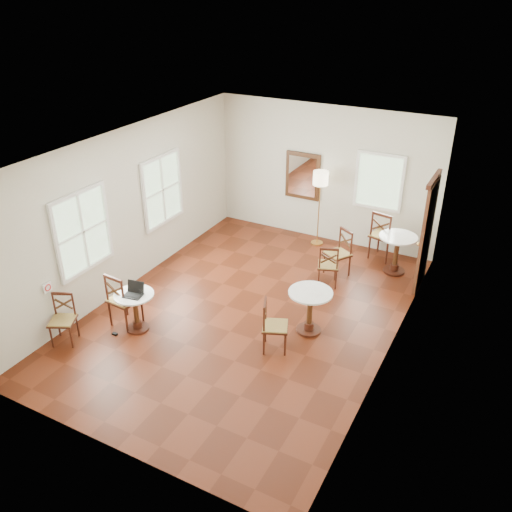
{
  "coord_description": "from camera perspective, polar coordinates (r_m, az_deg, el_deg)",
  "views": [
    {
      "loc": [
        3.83,
        -6.97,
        5.33
      ],
      "look_at": [
        0.0,
        0.3,
        1.0
      ],
      "focal_mm": 37.56,
      "sensor_mm": 36.0,
      "label": 1
    }
  ],
  "objects": [
    {
      "name": "chair_mid_b",
      "position": [
        8.49,
        1.89,
        -7.43
      ],
      "size": [
        0.53,
        0.53,
        0.88
      ],
      "rotation": [
        0.0,
        0.0,
        1.97
      ],
      "color": "#3E1A0F",
      "rests_on": "ground"
    },
    {
      "name": "floor_lamp",
      "position": [
        11.5,
        6.87,
        7.71
      ],
      "size": [
        0.33,
        0.33,
        1.68
      ],
      "color": "#BF8C3F",
      "rests_on": "ground"
    },
    {
      "name": "chair_mid_a",
      "position": [
        10.28,
        7.69,
        -0.98
      ],
      "size": [
        0.51,
        0.51,
        0.86
      ],
      "rotation": [
        0.0,
        0.0,
        3.49
      ],
      "color": "#3E1A0F",
      "rests_on": "ground"
    },
    {
      "name": "power_adapter",
      "position": [
        9.33,
        -14.81,
        -8.02
      ],
      "size": [
        0.09,
        0.05,
        0.04
      ],
      "primitive_type": "cube",
      "color": "black",
      "rests_on": "ground"
    },
    {
      "name": "mouse",
      "position": [
        9.06,
        -12.29,
        -3.57
      ],
      "size": [
        0.11,
        0.07,
        0.04
      ],
      "primitive_type": "ellipsoid",
      "rotation": [
        0.0,
        0.0,
        0.04
      ],
      "color": "black",
      "rests_on": "cafe_table_near"
    },
    {
      "name": "ground",
      "position": [
        9.58,
        -0.84,
        -6.04
      ],
      "size": [
        7.0,
        7.0,
        0.0
      ],
      "primitive_type": "plane",
      "color": "#561F0E",
      "rests_on": "ground"
    },
    {
      "name": "chair_near_b",
      "position": [
        9.2,
        -19.88,
        -6.37
      ],
      "size": [
        0.52,
        0.52,
        0.84
      ],
      "rotation": [
        0.0,
        0.0,
        0.45
      ],
      "color": "#3E1A0F",
      "rests_on": "ground"
    },
    {
      "name": "water_glass",
      "position": [
        8.94,
        -12.2,
        -3.81
      ],
      "size": [
        0.06,
        0.06,
        0.09
      ],
      "primitive_type": "cylinder",
      "color": "white",
      "rests_on": "cafe_table_near"
    },
    {
      "name": "cafe_table_back",
      "position": [
        10.97,
        14.75,
        0.63
      ],
      "size": [
        0.75,
        0.75,
        0.79
      ],
      "color": "#3E1A0F",
      "rests_on": "ground"
    },
    {
      "name": "laptop",
      "position": [
        8.97,
        -12.84,
        -3.74
      ],
      "size": [
        0.33,
        0.29,
        0.21
      ],
      "rotation": [
        0.0,
        0.0,
        0.16
      ],
      "color": "black",
      "rests_on": "cafe_table_near"
    },
    {
      "name": "chair_back_b",
      "position": [
        10.67,
        8.8,
        0.31
      ],
      "size": [
        0.6,
        0.6,
        0.94
      ],
      "rotation": [
        0.0,
        0.0,
        -0.55
      ],
      "color": "#3E1A0F",
      "rests_on": "ground"
    },
    {
      "name": "cafe_table_mid",
      "position": [
        8.9,
        5.75,
        -5.43
      ],
      "size": [
        0.73,
        0.73,
        0.77
      ],
      "color": "#3E1A0F",
      "rests_on": "ground"
    },
    {
      "name": "navy_mug",
      "position": [
        9.07,
        -12.86,
        -3.38
      ],
      "size": [
        0.12,
        0.08,
        0.09
      ],
      "color": "#0F1034",
      "rests_on": "cafe_table_near"
    },
    {
      "name": "chair_back_a",
      "position": [
        11.43,
        13.41,
        2.17
      ],
      "size": [
        0.59,
        0.59,
        1.08
      ],
      "rotation": [
        0.0,
        0.0,
        2.93
      ],
      "color": "#3E1A0F",
      "rests_on": "ground"
    },
    {
      "name": "cafe_table_near",
      "position": [
        9.15,
        -12.72,
        -5.39
      ],
      "size": [
        0.66,
        0.66,
        0.7
      ],
      "color": "#3E1A0F",
      "rests_on": "ground"
    },
    {
      "name": "room_shell",
      "position": [
        8.92,
        -0.42,
        5.07
      ],
      "size": [
        5.02,
        7.02,
        3.01
      ],
      "color": "beige",
      "rests_on": "ground"
    },
    {
      "name": "chair_near_a",
      "position": [
        9.29,
        -13.95,
        -4.49
      ],
      "size": [
        0.5,
        0.5,
        1.01
      ],
      "rotation": [
        0.0,
        0.0,
        3.06
      ],
      "color": "#3E1A0F",
      "rests_on": "ground"
    }
  ]
}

